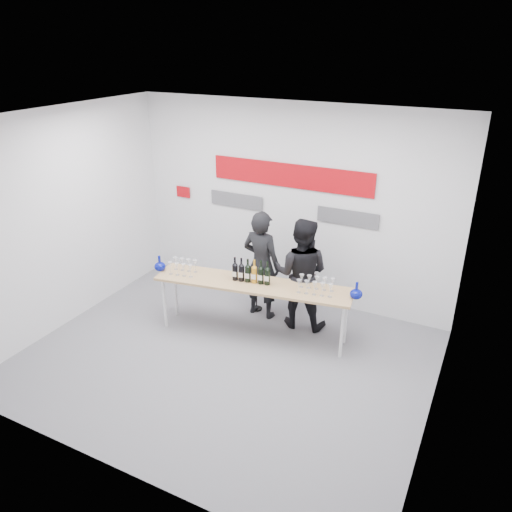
# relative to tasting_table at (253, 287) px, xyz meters

# --- Properties ---
(ground) EXTENTS (5.00, 5.00, 0.00)m
(ground) POSITION_rel_tasting_table_xyz_m (-0.04, -0.69, -0.74)
(ground) COLOR slate
(ground) RESTS_ON ground
(back_wall) EXTENTS (5.00, 0.04, 3.00)m
(back_wall) POSITION_rel_tasting_table_xyz_m (-0.04, 1.31, 0.76)
(back_wall) COLOR silver
(back_wall) RESTS_ON ground
(signage) EXTENTS (3.38, 0.02, 0.79)m
(signage) POSITION_rel_tasting_table_xyz_m (-0.10, 1.28, 1.07)
(signage) COLOR #AD070F
(signage) RESTS_ON back_wall
(tasting_table) EXTENTS (2.71, 0.96, 0.80)m
(tasting_table) POSITION_rel_tasting_table_xyz_m (0.00, 0.00, 0.00)
(tasting_table) COLOR tan
(tasting_table) RESTS_ON ground
(wine_bottles) EXTENTS (0.53, 0.16, 0.33)m
(wine_bottles) POSITION_rel_tasting_table_xyz_m (-0.03, 0.01, 0.23)
(wine_bottles) COLOR black
(wine_bottles) RESTS_ON tasting_table
(decanter_left) EXTENTS (0.16, 0.16, 0.21)m
(decanter_left) POSITION_rel_tasting_table_xyz_m (-1.34, -0.23, 0.17)
(decanter_left) COLOR #060F80
(decanter_left) RESTS_ON tasting_table
(decanter_right) EXTENTS (0.16, 0.16, 0.21)m
(decanter_right) POSITION_rel_tasting_table_xyz_m (1.34, 0.22, 0.17)
(decanter_right) COLOR #060F80
(decanter_right) RESTS_ON tasting_table
(glasses_left) EXTENTS (0.39, 0.27, 0.18)m
(glasses_left) POSITION_rel_tasting_table_xyz_m (-0.99, -0.17, 0.15)
(glasses_left) COLOR silver
(glasses_left) RESTS_ON tasting_table
(glasses_right) EXTENTS (0.48, 0.29, 0.18)m
(glasses_right) POSITION_rel_tasting_table_xyz_m (0.83, 0.14, 0.15)
(glasses_right) COLOR silver
(glasses_right) RESTS_ON tasting_table
(presenter_left) EXTENTS (0.62, 0.44, 1.61)m
(presenter_left) POSITION_rel_tasting_table_xyz_m (-0.14, 0.55, 0.07)
(presenter_left) COLOR black
(presenter_left) RESTS_ON ground
(presenter_right) EXTENTS (0.86, 0.71, 1.60)m
(presenter_right) POSITION_rel_tasting_table_xyz_m (0.47, 0.55, 0.06)
(presenter_right) COLOR black
(presenter_right) RESTS_ON ground
(mic_stand) EXTENTS (0.17, 0.17, 1.45)m
(mic_stand) POSITION_rel_tasting_table_xyz_m (-0.26, 0.64, -0.29)
(mic_stand) COLOR black
(mic_stand) RESTS_ON ground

